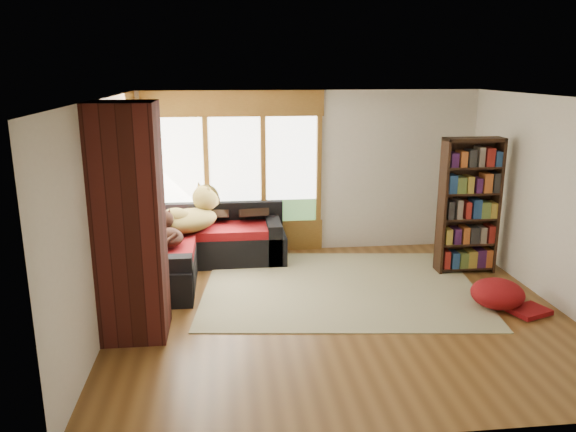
{
  "coord_description": "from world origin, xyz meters",
  "views": [
    {
      "loc": [
        -1.35,
        -6.36,
        2.93
      ],
      "look_at": [
        -0.51,
        1.08,
        0.95
      ],
      "focal_mm": 35.0,
      "sensor_mm": 36.0,
      "label": 1
    }
  ],
  "objects_px": {
    "brick_chimney": "(130,223)",
    "pouf": "(498,293)",
    "sectional_sofa": "(187,250)",
    "area_rug": "(340,287)",
    "dog_brindle": "(167,233)",
    "bookshelf": "(469,206)",
    "dog_tan": "(192,214)"
  },
  "relations": [
    {
      "from": "dog_tan",
      "to": "sectional_sofa",
      "type": "bearing_deg",
      "value": -171.14
    },
    {
      "from": "area_rug",
      "to": "dog_brindle",
      "type": "height_order",
      "value": "dog_brindle"
    },
    {
      "from": "area_rug",
      "to": "pouf",
      "type": "bearing_deg",
      "value": -25.4
    },
    {
      "from": "pouf",
      "to": "dog_tan",
      "type": "height_order",
      "value": "dog_tan"
    },
    {
      "from": "bookshelf",
      "to": "sectional_sofa",
      "type": "bearing_deg",
      "value": 172.79
    },
    {
      "from": "brick_chimney",
      "to": "sectional_sofa",
      "type": "xyz_separation_m",
      "value": [
        0.45,
        2.05,
        -1.0
      ]
    },
    {
      "from": "brick_chimney",
      "to": "sectional_sofa",
      "type": "height_order",
      "value": "brick_chimney"
    },
    {
      "from": "sectional_sofa",
      "to": "pouf",
      "type": "distance_m",
      "value": 4.36
    },
    {
      "from": "sectional_sofa",
      "to": "bookshelf",
      "type": "xyz_separation_m",
      "value": [
        4.09,
        -0.52,
        0.69
      ]
    },
    {
      "from": "brick_chimney",
      "to": "area_rug",
      "type": "height_order",
      "value": "brick_chimney"
    },
    {
      "from": "area_rug",
      "to": "dog_brindle",
      "type": "xyz_separation_m",
      "value": [
        -2.36,
        0.43,
        0.72
      ]
    },
    {
      "from": "sectional_sofa",
      "to": "bookshelf",
      "type": "height_order",
      "value": "bookshelf"
    },
    {
      "from": "dog_tan",
      "to": "pouf",
      "type": "bearing_deg",
      "value": -67.98
    },
    {
      "from": "dog_brindle",
      "to": "area_rug",
      "type": "bearing_deg",
      "value": -114.54
    },
    {
      "from": "sectional_sofa",
      "to": "dog_tan",
      "type": "xyz_separation_m",
      "value": [
        0.09,
        0.11,
        0.52
      ]
    },
    {
      "from": "bookshelf",
      "to": "dog_brindle",
      "type": "bearing_deg",
      "value": 180.0
    },
    {
      "from": "pouf",
      "to": "dog_brindle",
      "type": "xyz_separation_m",
      "value": [
        -4.2,
        1.3,
        0.54
      ]
    },
    {
      "from": "bookshelf",
      "to": "dog_tan",
      "type": "distance_m",
      "value": 4.06
    },
    {
      "from": "dog_tan",
      "to": "brick_chimney",
      "type": "bearing_deg",
      "value": -145.52
    },
    {
      "from": "bookshelf",
      "to": "pouf",
      "type": "distance_m",
      "value": 1.53
    },
    {
      "from": "brick_chimney",
      "to": "pouf",
      "type": "xyz_separation_m",
      "value": [
        4.41,
        0.23,
        -1.11
      ]
    },
    {
      "from": "pouf",
      "to": "area_rug",
      "type": "bearing_deg",
      "value": 154.6
    },
    {
      "from": "area_rug",
      "to": "pouf",
      "type": "distance_m",
      "value": 2.04
    },
    {
      "from": "brick_chimney",
      "to": "sectional_sofa",
      "type": "distance_m",
      "value": 2.32
    },
    {
      "from": "brick_chimney",
      "to": "dog_brindle",
      "type": "bearing_deg",
      "value": 81.96
    },
    {
      "from": "brick_chimney",
      "to": "pouf",
      "type": "height_order",
      "value": "brick_chimney"
    },
    {
      "from": "area_rug",
      "to": "dog_brindle",
      "type": "bearing_deg",
      "value": 169.73
    },
    {
      "from": "bookshelf",
      "to": "dog_tan",
      "type": "height_order",
      "value": "bookshelf"
    },
    {
      "from": "dog_tan",
      "to": "dog_brindle",
      "type": "xyz_separation_m",
      "value": [
        -0.32,
        -0.62,
        -0.1
      ]
    },
    {
      "from": "sectional_sofa",
      "to": "area_rug",
      "type": "distance_m",
      "value": 2.35
    },
    {
      "from": "sectional_sofa",
      "to": "dog_brindle",
      "type": "xyz_separation_m",
      "value": [
        -0.23,
        -0.52,
        0.42
      ]
    },
    {
      "from": "area_rug",
      "to": "dog_tan",
      "type": "bearing_deg",
      "value": 152.78
    }
  ]
}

